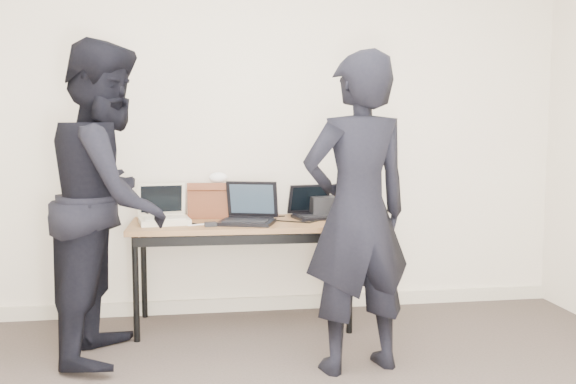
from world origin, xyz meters
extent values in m
cube|color=beige|center=(0.00, 2.27, 1.35)|extent=(4.50, 0.05, 2.70)
cube|color=brown|center=(-0.17, 1.91, 0.70)|extent=(1.52, 0.69, 0.03)
cylinder|color=black|center=(-0.86, 1.66, 0.34)|extent=(0.04, 0.04, 0.68)
cylinder|color=black|center=(0.51, 1.63, 0.34)|extent=(0.04, 0.04, 0.68)
cylinder|color=black|center=(-0.85, 2.19, 0.34)|extent=(0.04, 0.04, 0.68)
cylinder|color=black|center=(0.53, 2.16, 0.34)|extent=(0.04, 0.04, 0.68)
cube|color=black|center=(-0.18, 1.63, 0.64)|extent=(1.40, 0.06, 0.06)
cube|color=beige|center=(-0.69, 1.90, 0.74)|extent=(0.36, 0.32, 0.04)
cube|color=beige|center=(-0.68, 1.87, 0.76)|extent=(0.28, 0.19, 0.01)
cube|color=beige|center=(-0.71, 2.05, 0.87)|extent=(0.33, 0.10, 0.22)
cube|color=black|center=(-0.71, 2.04, 0.87)|extent=(0.28, 0.08, 0.18)
cube|color=beige|center=(-0.71, 2.03, 0.76)|extent=(0.29, 0.06, 0.02)
cube|color=black|center=(-0.15, 1.80, 0.73)|extent=(0.42, 0.36, 0.02)
cube|color=black|center=(-0.16, 1.77, 0.75)|extent=(0.32, 0.23, 0.01)
cube|color=black|center=(-0.10, 1.96, 0.87)|extent=(0.36, 0.18, 0.25)
cube|color=#26333F|center=(-0.10, 1.95, 0.87)|extent=(0.31, 0.15, 0.20)
cube|color=black|center=(-0.11, 1.93, 0.74)|extent=(0.31, 0.12, 0.02)
cube|color=black|center=(0.36, 1.98, 0.73)|extent=(0.35, 0.29, 0.02)
cube|color=black|center=(0.37, 1.95, 0.74)|extent=(0.28, 0.17, 0.01)
cube|color=black|center=(0.33, 2.12, 0.84)|extent=(0.32, 0.14, 0.21)
cube|color=black|center=(0.33, 2.12, 0.85)|extent=(0.27, 0.11, 0.17)
cube|color=black|center=(0.34, 2.09, 0.74)|extent=(0.28, 0.07, 0.02)
cube|color=#5B2B18|center=(-0.35, 2.13, 0.84)|extent=(0.38, 0.20, 0.24)
cube|color=#5B2B18|center=(-0.36, 2.07, 0.94)|extent=(0.37, 0.12, 0.07)
cube|color=#5B2B18|center=(-0.19, 2.11, 0.82)|extent=(0.03, 0.10, 0.02)
ellipsoid|color=white|center=(-0.32, 2.13, 1.00)|extent=(0.14, 0.11, 0.08)
cube|color=black|center=(0.46, 2.09, 0.79)|extent=(0.25, 0.21, 0.14)
cube|color=black|center=(-0.39, 1.73, 0.73)|extent=(0.08, 0.05, 0.03)
cube|color=silver|center=(-0.18, 1.79, 0.72)|extent=(0.19, 0.18, 0.01)
cube|color=black|center=(-0.59, 1.95, 0.72)|extent=(0.23, 0.25, 0.01)
cube|color=black|center=(0.13, 1.86, 0.72)|extent=(0.29, 0.19, 0.01)
cube|color=black|center=(0.03, 2.10, 0.72)|extent=(0.25, 0.01, 0.01)
cube|color=black|center=(0.36, 1.87, 0.72)|extent=(0.18, 0.21, 0.01)
cube|color=silver|center=(-0.40, 1.82, 0.72)|extent=(0.27, 0.11, 0.01)
imported|color=black|center=(0.40, 1.01, 0.89)|extent=(0.73, 0.56, 1.78)
imported|color=black|center=(-0.99, 1.48, 0.93)|extent=(0.81, 0.98, 1.86)
cube|color=beige|center=(0.00, 2.23, 0.05)|extent=(4.50, 0.03, 0.10)
camera|label=1|loc=(-0.51, -2.40, 1.38)|focal=40.00mm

